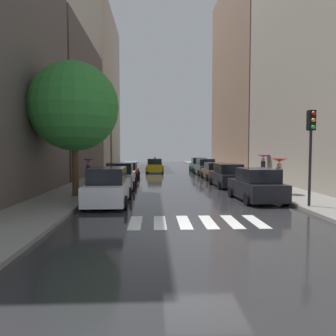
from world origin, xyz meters
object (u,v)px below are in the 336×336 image
(parked_car_left_nearest, at_px, (108,187))
(taxi_midroad, at_px, (155,166))
(street_tree_left, at_px, (74,107))
(pedestrian_foreground, at_px, (263,161))
(lamp_post_left, at_px, (111,136))
(parked_car_left_third, at_px, (128,171))
(parked_car_right_fourth, at_px, (205,167))
(parked_car_right_nearest, at_px, (257,186))
(parked_car_right_second, at_px, (227,176))
(pedestrian_far_side, at_px, (279,168))
(parked_car_left_second, at_px, (121,176))
(traffic_light_right_corner, at_px, (311,136))
(pedestrian_by_kerb, at_px, (88,166))
(parked_car_right_third, at_px, (215,171))
(parked_car_right_fifth, at_px, (199,165))

(parked_car_left_nearest, xyz_separation_m, taxi_midroad, (2.37, 21.94, -0.08))
(parked_car_left_nearest, height_order, street_tree_left, street_tree_left)
(pedestrian_foreground, relative_size, lamp_post_left, 0.32)
(parked_car_left_third, relative_size, parked_car_right_fourth, 0.95)
(parked_car_left_third, relative_size, parked_car_right_nearest, 0.99)
(parked_car_right_second, relative_size, taxi_midroad, 0.98)
(parked_car_right_second, xyz_separation_m, parked_car_right_fourth, (0.16, 10.98, 0.01))
(taxi_midroad, height_order, pedestrian_far_side, pedestrian_far_side)
(parked_car_right_nearest, distance_m, parked_car_right_second, 6.26)
(parked_car_left_second, height_order, traffic_light_right_corner, traffic_light_right_corner)
(parked_car_left_second, bearing_deg, taxi_midroad, -9.74)
(parked_car_left_nearest, relative_size, pedestrian_far_side, 2.27)
(parked_car_left_nearest, relative_size, pedestrian_by_kerb, 2.50)
(parked_car_left_nearest, height_order, pedestrian_far_side, pedestrian_far_side)
(parked_car_right_nearest, distance_m, traffic_light_right_corner, 3.80)
(lamp_post_left, bearing_deg, parked_car_right_third, -8.86)
(parked_car_left_second, relative_size, parked_car_right_nearest, 1.12)
(parked_car_left_third, distance_m, parked_car_right_nearest, 14.68)
(parked_car_right_fifth, relative_size, traffic_light_right_corner, 1.00)
(parked_car_left_nearest, distance_m, pedestrian_foreground, 15.27)
(traffic_light_right_corner, bearing_deg, parked_car_left_second, 139.23)
(pedestrian_by_kerb, xyz_separation_m, street_tree_left, (0.58, -6.24, 3.58))
(parked_car_right_fourth, height_order, parked_car_right_fifth, parked_car_right_fourth)
(parked_car_right_third, distance_m, traffic_light_right_corner, 14.54)
(parked_car_left_nearest, xyz_separation_m, parked_car_right_nearest, (7.63, 0.63, -0.04))
(parked_car_right_third, relative_size, parked_car_right_fourth, 0.97)
(parked_car_left_third, height_order, parked_car_right_fifth, parked_car_right_fifth)
(traffic_light_right_corner, relative_size, lamp_post_left, 0.65)
(parked_car_right_fourth, bearing_deg, traffic_light_right_corner, -178.02)
(parked_car_right_fourth, distance_m, traffic_light_right_corner, 19.82)
(parked_car_right_second, xyz_separation_m, traffic_light_right_corner, (1.70, -8.62, 2.50))
(parked_car_left_nearest, xyz_separation_m, pedestrian_by_kerb, (-2.69, 8.33, 0.62))
(parked_car_right_third, relative_size, pedestrian_foreground, 1.97)
(parked_car_left_third, xyz_separation_m, taxi_midroad, (2.51, 8.86, 0.03))
(parked_car_right_second, height_order, pedestrian_far_side, pedestrian_far_side)
(parked_car_right_fourth, relative_size, street_tree_left, 0.59)
(parked_car_right_nearest, height_order, parked_car_right_third, parked_car_right_nearest)
(parked_car_right_nearest, bearing_deg, lamp_post_left, 32.24)
(parked_car_right_fifth, distance_m, pedestrian_far_side, 20.93)
(pedestrian_foreground, xyz_separation_m, street_tree_left, (-13.46, -8.08, 3.31))
(parked_car_right_third, height_order, street_tree_left, street_tree_left)
(parked_car_right_nearest, relative_size, parked_car_right_fourth, 0.96)
(parked_car_left_second, bearing_deg, parked_car_right_fifth, -26.04)
(street_tree_left, bearing_deg, parked_car_right_fourth, 58.04)
(parked_car_left_third, distance_m, lamp_post_left, 3.74)
(parked_car_left_second, xyz_separation_m, parked_car_right_fourth, (7.80, 11.56, -0.04))
(parked_car_left_third, xyz_separation_m, street_tree_left, (-1.97, -10.99, 4.32))
(parked_car_right_fifth, distance_m, lamp_post_left, 13.56)
(parked_car_right_fourth, bearing_deg, pedestrian_far_side, -176.15)
(parked_car_right_nearest, bearing_deg, parked_car_right_second, -2.28)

